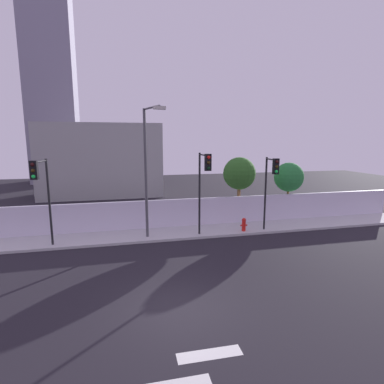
# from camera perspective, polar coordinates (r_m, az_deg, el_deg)

# --- Properties ---
(ground_plane) EXTENTS (80.00, 80.00, 0.00)m
(ground_plane) POSITION_cam_1_polar(r_m,az_deg,el_deg) (11.16, -2.85, -21.19)
(ground_plane) COLOR black
(sidewalk) EXTENTS (36.00, 2.40, 0.15)m
(sidewalk) POSITION_cam_1_polar(r_m,az_deg,el_deg) (18.59, -7.50, -8.05)
(sidewalk) COLOR #B6B6B6
(sidewalk) RESTS_ON ground
(perimeter_wall) EXTENTS (36.00, 0.18, 1.80)m
(perimeter_wall) POSITION_cam_1_polar(r_m,az_deg,el_deg) (19.56, -7.95, -4.18)
(perimeter_wall) COLOR silver
(perimeter_wall) RESTS_ON sidewalk
(traffic_light_left) EXTENTS (0.35, 1.84, 4.87)m
(traffic_light_left) POSITION_cam_1_polar(r_m,az_deg,el_deg) (16.86, 2.24, 2.89)
(traffic_light_left) COLOR black
(traffic_light_left) RESTS_ON sidewalk
(traffic_light_center) EXTENTS (0.35, 1.60, 4.56)m
(traffic_light_center) POSITION_cam_1_polar(r_m,az_deg,el_deg) (18.54, 14.68, 2.50)
(traffic_light_center) COLOR black
(traffic_light_center) RESTS_ON sidewalk
(traffic_light_right) EXTENTS (0.47, 1.73, 4.64)m
(traffic_light_right) POSITION_cam_1_polar(r_m,az_deg,el_deg) (16.78, -26.57, 1.26)
(traffic_light_right) COLOR black
(traffic_light_right) RESTS_ON sidewalk
(street_lamp_curbside) EXTENTS (0.99, 2.27, 7.30)m
(street_lamp_curbside) POSITION_cam_1_polar(r_m,az_deg,el_deg) (16.99, -8.40, 5.40)
(street_lamp_curbside) COLOR #4C4C51
(street_lamp_curbside) RESTS_ON sidewalk
(fire_hydrant) EXTENTS (0.44, 0.26, 0.82)m
(fire_hydrant) POSITION_cam_1_polar(r_m,az_deg,el_deg) (19.13, 9.75, -5.98)
(fire_hydrant) COLOR red
(fire_hydrant) RESTS_ON sidewalk
(roadside_tree_leftmost) EXTENTS (2.28, 2.28, 4.57)m
(roadside_tree_leftmost) POSITION_cam_1_polar(r_m,az_deg,el_deg) (21.47, 8.93, 3.42)
(roadside_tree_leftmost) COLOR brown
(roadside_tree_leftmost) RESTS_ON ground
(roadside_tree_midleft) EXTENTS (2.13, 2.13, 4.13)m
(roadside_tree_midleft) POSITION_cam_1_polar(r_m,az_deg,el_deg) (23.25, 17.81, 2.68)
(roadside_tree_midleft) COLOR brown
(roadside_tree_midleft) RESTS_ON ground
(low_building_distant) EXTENTS (11.96, 6.00, 7.36)m
(low_building_distant) POSITION_cam_1_polar(r_m,az_deg,el_deg) (33.03, -16.60, 5.82)
(low_building_distant) COLOR gray
(low_building_distant) RESTS_ON ground
(tower_on_skyline) EXTENTS (6.00, 5.00, 24.66)m
(tower_on_skyline) POSITION_cam_1_polar(r_m,az_deg,el_deg) (46.18, -24.97, 17.13)
(tower_on_skyline) COLOR gray
(tower_on_skyline) RESTS_ON ground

